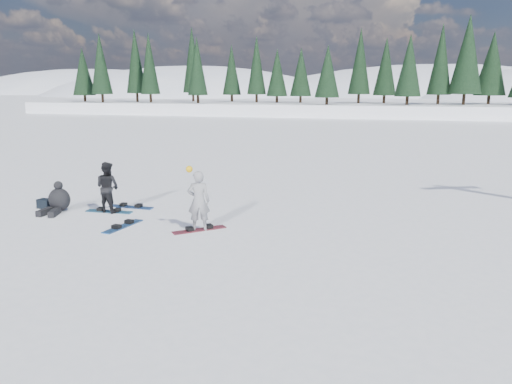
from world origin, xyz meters
TOP-DOWN VIEW (x-y plane):
  - ground at (0.00, 0.00)m, footprint 420.00×420.00m
  - alpine_backdrop at (-11.72, 189.16)m, footprint 412.50×227.00m
  - snowboarder_woman at (0.16, -0.15)m, footprint 0.69×0.56m
  - snowboarder_man at (-3.31, 1.01)m, footprint 0.87×0.73m
  - seated_rider at (-4.86, 0.64)m, footprint 0.78×1.19m
  - gear_bag at (-5.56, 0.90)m, footprint 0.48×0.35m
  - snowboard_woman at (0.16, -0.15)m, footprint 1.30×1.22m
  - snowboard_man at (-3.31, 1.01)m, footprint 1.51×0.36m
  - snowboard_loose_a at (-2.04, -0.38)m, footprint 0.50×1.52m
  - snowboard_loose_c at (-2.94, 1.72)m, footprint 1.51×0.33m

SIDE VIEW (x-z plane):
  - alpine_backdrop at x=-11.72m, z-range -40.57..12.63m
  - ground at x=0.00m, z-range 0.00..0.00m
  - snowboard_woman at x=0.16m, z-range 0.00..0.03m
  - snowboard_man at x=-3.31m, z-range 0.00..0.03m
  - snowboard_loose_a at x=-2.04m, z-range 0.00..0.03m
  - snowboard_loose_c at x=-2.94m, z-range 0.00..0.03m
  - gear_bag at x=-5.56m, z-range 0.00..0.30m
  - seated_rider at x=-4.86m, z-range -0.11..0.85m
  - snowboarder_man at x=-3.31m, z-range 0.00..1.59m
  - snowboarder_woman at x=0.16m, z-range -0.06..1.74m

